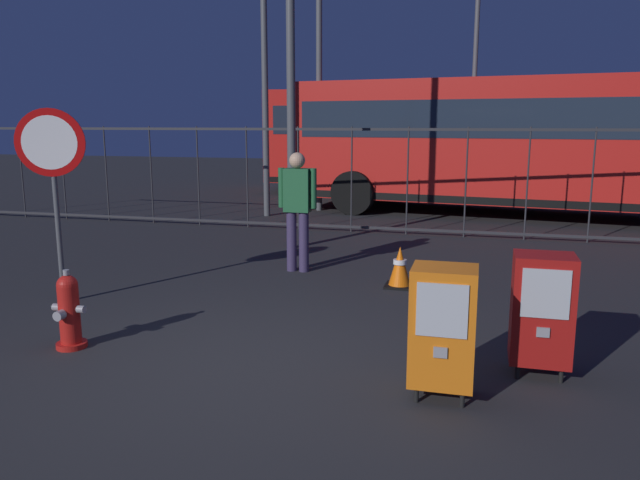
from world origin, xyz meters
TOP-DOWN VIEW (x-y plane):
  - ground_plane at (0.00, 0.00)m, footprint 60.00×60.00m
  - fire_hydrant at (-1.78, -0.01)m, footprint 0.33×0.32m
  - newspaper_box_primary at (2.38, 0.44)m, footprint 0.48×0.42m
  - newspaper_box_secondary at (1.62, -0.21)m, footprint 0.48×0.42m
  - stop_sign at (-2.82, 1.24)m, footprint 0.71×0.31m
  - pedestrian at (-0.61, 3.41)m, footprint 0.55×0.22m
  - traffic_cone at (0.90, 2.92)m, footprint 0.36×0.36m
  - fence_barrier at (0.00, 6.71)m, footprint 18.03×0.04m
  - bus_near at (2.85, 9.71)m, footprint 10.74×3.84m
  - bus_far at (0.76, 14.05)m, footprint 10.73×3.78m
  - street_light_near_left at (-2.80, 8.29)m, footprint 0.32×0.32m
  - street_light_near_right at (-1.17, 4.96)m, footprint 0.32×0.32m
  - street_light_far_left at (1.52, 14.38)m, footprint 0.32×0.32m
  - street_light_far_right at (-1.89, 9.44)m, footprint 0.32×0.32m

SIDE VIEW (x-z plane):
  - ground_plane at x=0.00m, z-range 0.00..0.00m
  - traffic_cone at x=0.90m, z-range -0.01..0.52m
  - fire_hydrant at x=-1.78m, z-range -0.02..0.72m
  - newspaper_box_primary at x=2.38m, z-range 0.06..1.08m
  - newspaper_box_secondary at x=1.62m, z-range 0.06..1.08m
  - pedestrian at x=-0.61m, z-range 0.11..1.78m
  - fence_barrier at x=0.00m, z-range 0.02..2.02m
  - stop_sign at x=-2.82m, z-range 0.49..2.72m
  - bus_near at x=2.85m, z-range 0.21..3.21m
  - bus_far at x=0.76m, z-range 0.21..3.21m
  - street_light_near_right at x=-1.17m, z-range 0.55..6.86m
  - street_light_near_left at x=-2.80m, z-range 0.56..7.78m
  - street_light_far_left at x=1.52m, z-range 0.57..8.28m
  - street_light_far_right at x=-1.89m, z-range 0.58..8.64m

